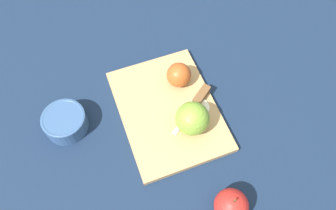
{
  "coord_description": "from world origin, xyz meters",
  "views": [
    {
      "loc": [
        0.42,
        -0.16,
        0.81
      ],
      "look_at": [
        0.0,
        0.0,
        0.04
      ],
      "focal_mm": 35.0,
      "sensor_mm": 36.0,
      "label": 1
    }
  ],
  "objects_px": {
    "apple_whole": "(231,206)",
    "apple_half_right": "(193,119)",
    "apple_half_left": "(179,75)",
    "knife": "(199,96)",
    "bowl": "(65,122)"
  },
  "relations": [
    {
      "from": "apple_half_left",
      "to": "knife",
      "type": "height_order",
      "value": "apple_half_left"
    },
    {
      "from": "apple_half_right",
      "to": "knife",
      "type": "distance_m",
      "value": 0.1
    },
    {
      "from": "apple_whole",
      "to": "apple_half_right",
      "type": "bearing_deg",
      "value": 179.61
    },
    {
      "from": "apple_half_left",
      "to": "knife",
      "type": "xyz_separation_m",
      "value": [
        0.07,
        0.03,
        -0.02
      ]
    },
    {
      "from": "knife",
      "to": "bowl",
      "type": "height_order",
      "value": "bowl"
    },
    {
      "from": "apple_half_right",
      "to": "apple_whole",
      "type": "xyz_separation_m",
      "value": [
        0.23,
        -0.0,
        -0.02
      ]
    },
    {
      "from": "bowl",
      "to": "apple_half_right",
      "type": "bearing_deg",
      "value": 67.51
    },
    {
      "from": "apple_whole",
      "to": "bowl",
      "type": "distance_m",
      "value": 0.48
    },
    {
      "from": "apple_half_left",
      "to": "bowl",
      "type": "xyz_separation_m",
      "value": [
        0.02,
        -0.33,
        -0.02
      ]
    },
    {
      "from": "knife",
      "to": "bowl",
      "type": "xyz_separation_m",
      "value": [
        -0.06,
        -0.37,
        0.0
      ]
    },
    {
      "from": "apple_half_right",
      "to": "apple_whole",
      "type": "height_order",
      "value": "apple_half_right"
    },
    {
      "from": "apple_half_right",
      "to": "bowl",
      "type": "xyz_separation_m",
      "value": [
        -0.13,
        -0.31,
        -0.03
      ]
    },
    {
      "from": "apple_half_right",
      "to": "knife",
      "type": "height_order",
      "value": "apple_half_right"
    },
    {
      "from": "apple_half_left",
      "to": "apple_half_right",
      "type": "distance_m",
      "value": 0.15
    },
    {
      "from": "apple_half_left",
      "to": "knife",
      "type": "bearing_deg",
      "value": 100.53
    }
  ]
}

